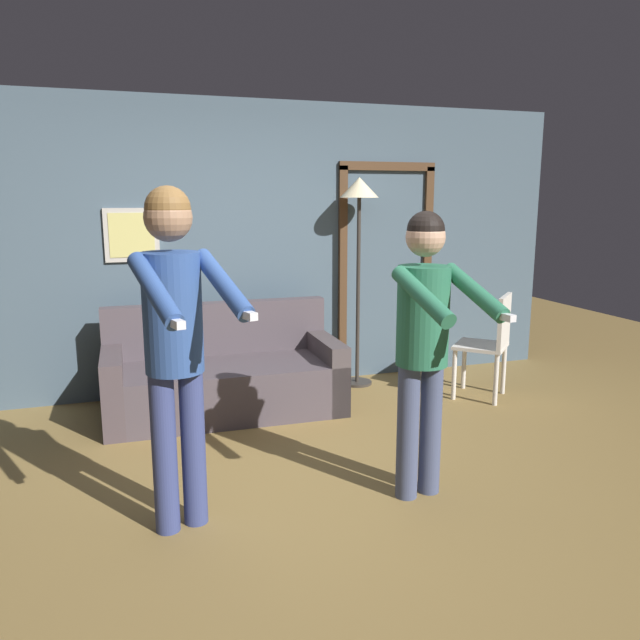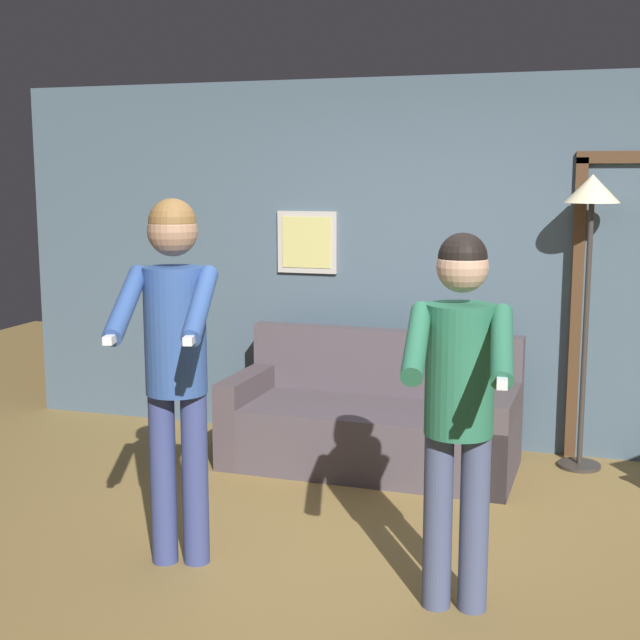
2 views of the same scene
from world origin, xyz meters
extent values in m
plane|color=olive|center=(0.00, 0.00, 0.00)|extent=(12.00, 12.00, 0.00)
cube|color=#455867|center=(0.00, 2.18, 1.30)|extent=(6.40, 0.06, 2.60)
cube|color=#B7B2A8|center=(-0.90, 2.13, 1.44)|extent=(0.45, 0.02, 0.45)
cube|color=#C7BD6A|center=(-0.90, 2.12, 1.44)|extent=(0.37, 0.01, 0.37)
cube|color=#4C331E|center=(1.01, 2.13, 1.02)|extent=(0.08, 0.04, 2.04)
cube|color=#4C331E|center=(1.91, 2.13, 1.02)|extent=(0.08, 0.04, 2.04)
cube|color=#4C331E|center=(1.46, 2.13, 2.04)|extent=(0.98, 0.04, 0.08)
cube|color=#4C4248|center=(-0.26, 1.50, 0.21)|extent=(1.92, 0.89, 0.42)
cube|color=#4C4248|center=(-0.25, 1.86, 0.65)|extent=(1.90, 0.18, 0.45)
cube|color=#4B3F43|center=(-1.13, 1.52, 0.29)|extent=(0.18, 0.85, 0.58)
cube|color=#4A4142|center=(0.61, 1.49, 0.29)|extent=(0.18, 0.85, 0.58)
cylinder|color=#332D28|center=(1.08, 1.91, 0.01)|extent=(0.28, 0.28, 0.02)
cylinder|color=#332D28|center=(1.08, 1.91, 0.89)|extent=(0.04, 0.04, 1.73)
cone|color=#F9EAB7|center=(1.08, 1.91, 1.84)|extent=(0.35, 0.35, 0.18)
cylinder|color=navy|center=(-0.88, -0.24, 0.44)|extent=(0.13, 0.13, 0.87)
cylinder|color=navy|center=(-0.73, -0.20, 0.44)|extent=(0.13, 0.13, 0.87)
cylinder|color=#2D4C8C|center=(-0.80, -0.22, 1.18)|extent=(0.30, 0.30, 0.62)
sphere|color=#9E7556|center=(-0.80, -0.22, 1.66)|extent=(0.24, 0.24, 0.24)
sphere|color=brown|center=(-0.80, -0.22, 1.70)|extent=(0.23, 0.23, 0.23)
cylinder|color=#2D4C8C|center=(-0.90, -0.50, 1.35)|extent=(0.22, 0.54, 0.31)
cube|color=white|center=(-0.84, -0.74, 1.23)|extent=(0.08, 0.16, 0.04)
cylinder|color=#2D4C8C|center=(-0.58, -0.42, 1.35)|extent=(0.22, 0.54, 0.31)
cube|color=white|center=(-0.51, -0.66, 1.23)|extent=(0.08, 0.16, 0.04)
cylinder|color=#444D6E|center=(0.50, -0.30, 0.40)|extent=(0.13, 0.13, 0.81)
cylinder|color=#444D6E|center=(0.66, -0.28, 0.40)|extent=(0.13, 0.13, 0.81)
cylinder|color=#286B4C|center=(0.58, -0.29, 1.09)|extent=(0.30, 0.30, 0.57)
sphere|color=tan|center=(0.58, -0.29, 1.54)|extent=(0.22, 0.22, 0.22)
sphere|color=black|center=(0.58, -0.29, 1.58)|extent=(0.21, 0.21, 0.21)
cylinder|color=#286B4C|center=(0.44, -0.54, 1.25)|extent=(0.15, 0.51, 0.27)
cylinder|color=#286B4C|center=(0.78, -0.50, 1.25)|extent=(0.15, 0.51, 0.27)
cube|color=white|center=(0.81, -0.74, 1.16)|extent=(0.06, 0.15, 0.04)
cylinder|color=silver|center=(1.97, 1.46, 0.23)|extent=(0.04, 0.04, 0.45)
cylinder|color=silver|center=(1.71, 1.21, 0.23)|extent=(0.04, 0.04, 0.45)
cylinder|color=silver|center=(2.22, 1.21, 0.23)|extent=(0.04, 0.04, 0.45)
cylinder|color=silver|center=(1.97, 0.95, 0.23)|extent=(0.04, 0.04, 0.45)
cube|color=silver|center=(1.97, 1.21, 0.47)|extent=(0.59, 0.59, 0.03)
cube|color=silver|center=(2.10, 1.07, 0.70)|extent=(0.32, 0.32, 0.45)
camera|label=1|loc=(-1.08, -3.41, 1.77)|focal=35.00mm
camera|label=2|loc=(1.12, -4.05, 1.92)|focal=50.00mm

